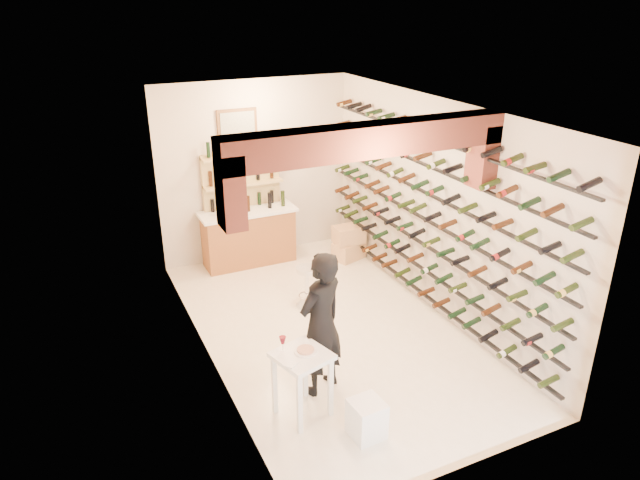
# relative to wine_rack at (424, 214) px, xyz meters

# --- Properties ---
(ground) EXTENTS (6.00, 6.00, 0.00)m
(ground) POSITION_rel_wine_rack_xyz_m (-1.53, 0.00, -1.55)
(ground) COLOR white
(ground) RESTS_ON ground
(room_shell) EXTENTS (3.52, 6.02, 3.21)m
(room_shell) POSITION_rel_wine_rack_xyz_m (-1.53, -0.26, 0.70)
(room_shell) COLOR beige
(room_shell) RESTS_ON ground
(wine_rack) EXTENTS (0.32, 5.70, 2.56)m
(wine_rack) POSITION_rel_wine_rack_xyz_m (0.00, 0.00, 0.00)
(wine_rack) COLOR black
(wine_rack) RESTS_ON ground
(back_counter) EXTENTS (1.70, 0.62, 1.29)m
(back_counter) POSITION_rel_wine_rack_xyz_m (-1.83, 2.65, -1.02)
(back_counter) COLOR #9C5D30
(back_counter) RESTS_ON ground
(back_shelving) EXTENTS (1.40, 0.31, 2.73)m
(back_shelving) POSITION_rel_wine_rack_xyz_m (-1.83, 2.89, -0.38)
(back_shelving) COLOR tan
(back_shelving) RESTS_ON ground
(tasting_table) EXTENTS (0.70, 0.70, 0.99)m
(tasting_table) POSITION_rel_wine_rack_xyz_m (-2.61, -1.52, -0.88)
(tasting_table) COLOR white
(tasting_table) RESTS_ON ground
(white_stool) EXTENTS (0.37, 0.37, 0.44)m
(white_stool) POSITION_rel_wine_rack_xyz_m (-2.12, -2.15, -1.33)
(white_stool) COLOR white
(white_stool) RESTS_ON ground
(person) EXTENTS (0.79, 0.67, 1.84)m
(person) POSITION_rel_wine_rack_xyz_m (-2.22, -1.18, -0.63)
(person) COLOR black
(person) RESTS_ON ground
(chrome_barstool) EXTENTS (0.35, 0.35, 0.68)m
(chrome_barstool) POSITION_rel_wine_rack_xyz_m (-1.55, 0.74, -1.16)
(chrome_barstool) COLOR silver
(chrome_barstool) RESTS_ON ground
(crate_lower) EXTENTS (0.63, 0.52, 0.32)m
(crate_lower) POSITION_rel_wine_rack_xyz_m (-0.13, 2.04, -1.39)
(crate_lower) COLOR tan
(crate_lower) RESTS_ON ground
(crate_upper) EXTENTS (0.54, 0.37, 0.31)m
(crate_upper) POSITION_rel_wine_rack_xyz_m (-0.13, 2.04, -1.07)
(crate_upper) COLOR tan
(crate_upper) RESTS_ON crate_lower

